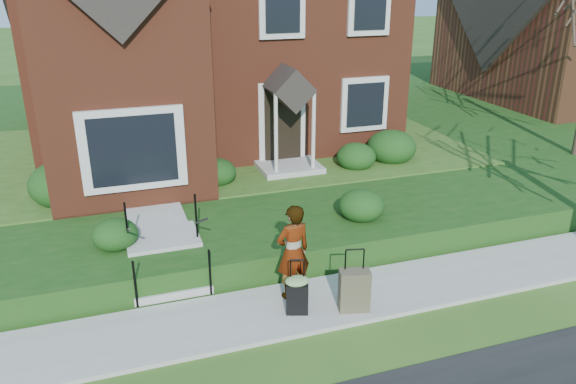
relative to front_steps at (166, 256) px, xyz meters
name	(u,v)px	position (x,y,z in m)	size (l,w,h in m)	color
ground	(323,304)	(2.50, -1.84, -0.47)	(120.00, 120.00, 0.00)	#2D5119
sidewalk	(323,302)	(2.50, -1.84, -0.43)	(60.00, 1.60, 0.08)	#9E9B93
terrace	(313,124)	(6.50, 9.06, -0.17)	(44.00, 20.00, 0.60)	#153E10
walkway	(149,191)	(0.00, 3.16, 0.16)	(1.20, 6.00, 0.06)	#9E9B93
front_steps	(166,256)	(0.00, 0.00, 0.00)	(1.40, 2.02, 1.50)	#9E9B93
foundation_shrubs	(241,169)	(2.22, 2.82, 0.57)	(10.00, 4.47, 1.07)	#15340F
woman	(293,252)	(2.04, -1.51, 0.49)	(0.64, 0.42, 1.77)	#999999
suitcase_black	(297,293)	(1.93, -2.05, -0.01)	(0.50, 0.45, 1.00)	black
suitcase_olive	(354,290)	(2.89, -2.27, -0.02)	(0.57, 0.41, 1.13)	brown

